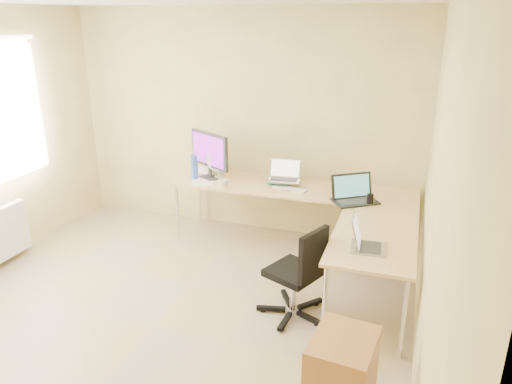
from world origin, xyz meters
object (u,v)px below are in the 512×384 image
(laptop_black, at_px, (356,189))
(desk_fan, at_px, (219,165))
(desk_return, at_px, (371,273))
(mug, at_px, (223,184))
(laptop_return, at_px, (370,237))
(desk_main, at_px, (292,217))
(office_chair, at_px, (294,263))
(monitor, at_px, (210,155))
(water_bottle, at_px, (194,167))
(keyboard, at_px, (290,189))
(laptop_center, at_px, (284,171))
(cabinet, at_px, (341,381))

(laptop_black, relative_size, desk_fan, 1.41)
(desk_return, relative_size, mug, 12.66)
(laptop_black, relative_size, laptop_return, 1.32)
(desk_main, xyz_separation_m, office_chair, (0.34, -1.29, 0.14))
(desk_return, relative_size, desk_fan, 4.25)
(mug, distance_m, office_chair, 1.47)
(desk_main, bearing_deg, laptop_black, -21.26)
(monitor, bearing_deg, water_bottle, -121.91)
(monitor, distance_m, keyboard, 1.00)
(water_bottle, relative_size, laptop_return, 0.85)
(mug, bearing_deg, desk_return, -22.69)
(monitor, xyz_separation_m, mug, (0.26, -0.27, -0.22))
(monitor, distance_m, laptop_black, 1.71)
(desk_return, distance_m, laptop_black, 0.92)
(desk_main, relative_size, office_chair, 3.06)
(water_bottle, bearing_deg, monitor, 28.14)
(laptop_center, relative_size, office_chair, 0.40)
(laptop_center, relative_size, water_bottle, 1.26)
(mug, height_order, laptop_return, laptop_return)
(keyboard, distance_m, mug, 0.72)
(keyboard, relative_size, water_bottle, 1.38)
(desk_return, distance_m, laptop_return, 0.55)
(desk_fan, bearing_deg, laptop_center, -8.59)
(laptop_center, bearing_deg, mug, -161.02)
(mug, bearing_deg, desk_fan, 119.48)
(laptop_black, bearing_deg, laptop_center, 127.58)
(laptop_black, distance_m, desk_fan, 1.62)
(laptop_return, bearing_deg, keyboard, 35.34)
(mug, height_order, desk_fan, desk_fan)
(desk_fan, bearing_deg, desk_return, -36.01)
(laptop_center, bearing_deg, keyboard, -55.18)
(water_bottle, distance_m, cabinet, 3.13)
(laptop_center, relative_size, desk_fan, 1.14)
(monitor, xyz_separation_m, desk_fan, (0.09, 0.04, -0.12))
(desk_fan, bearing_deg, monitor, -164.63)
(laptop_black, distance_m, office_chair, 1.13)
(desk_return, height_order, laptop_black, laptop_black)
(laptop_center, bearing_deg, laptop_black, -25.06)
(desk_main, xyz_separation_m, mug, (-0.71, -0.30, 0.41))
(desk_return, bearing_deg, keyboard, 137.93)
(water_bottle, relative_size, desk_fan, 0.91)
(keyboard, bearing_deg, monitor, -172.02)
(laptop_return, bearing_deg, cabinet, 175.06)
(desk_return, xyz_separation_m, desk_fan, (-1.85, 1.01, 0.52))
(keyboard, relative_size, cabinet, 0.61)
(desk_return, distance_m, desk_fan, 2.17)
(laptop_center, xyz_separation_m, cabinet, (1.04, -2.40, -0.54))
(desk_main, bearing_deg, cabinet, -68.81)
(water_bottle, distance_m, desk_fan, 0.28)
(desk_return, bearing_deg, water_bottle, 157.14)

